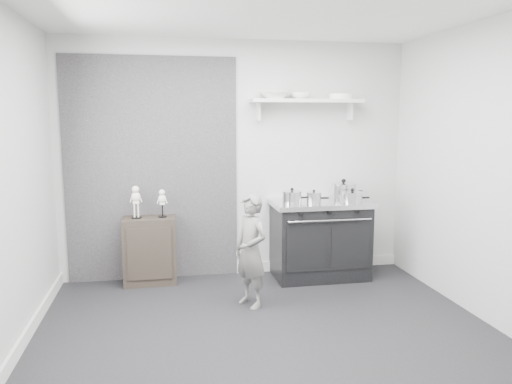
% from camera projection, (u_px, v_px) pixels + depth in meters
% --- Properties ---
extents(ground, '(4.00, 4.00, 0.00)m').
position_uv_depth(ground, '(269.00, 337.00, 4.20)').
color(ground, black).
rests_on(ground, ground).
extents(room_shell, '(4.02, 3.62, 2.71)m').
position_uv_depth(room_shell, '(255.00, 142.00, 4.09)').
color(room_shell, '#B8B8B6').
rests_on(room_shell, ground).
extents(wall_shelf, '(1.30, 0.26, 0.24)m').
position_uv_depth(wall_shelf, '(307.00, 102.00, 5.68)').
color(wall_shelf, silver).
rests_on(wall_shelf, room_shell).
extents(stove, '(1.11, 0.69, 0.89)m').
position_uv_depth(stove, '(320.00, 239.00, 5.74)').
color(stove, black).
rests_on(stove, ground).
extents(side_cabinet, '(0.57, 0.33, 0.74)m').
position_uv_depth(side_cabinet, '(150.00, 251.00, 5.53)').
color(side_cabinet, black).
rests_on(side_cabinet, ground).
extents(child, '(0.43, 0.48, 1.11)m').
position_uv_depth(child, '(251.00, 251.00, 4.83)').
color(child, slate).
rests_on(child, ground).
extents(pot_front_left, '(0.30, 0.22, 0.17)m').
position_uv_depth(pot_front_left, '(292.00, 197.00, 5.51)').
color(pot_front_left, silver).
rests_on(pot_front_left, stove).
extents(pot_back_right, '(0.38, 0.29, 0.24)m').
position_uv_depth(pot_back_right, '(343.00, 191.00, 5.81)').
color(pot_back_right, silver).
rests_on(pot_back_right, stove).
extents(pot_front_right, '(0.32, 0.23, 0.17)m').
position_uv_depth(pot_front_right, '(352.00, 197.00, 5.52)').
color(pot_front_right, silver).
rests_on(pot_front_right, stove).
extents(pot_front_center, '(0.26, 0.17, 0.15)m').
position_uv_depth(pot_front_center, '(314.00, 198.00, 5.52)').
color(pot_front_center, silver).
rests_on(pot_front_center, stove).
extents(skeleton_full, '(0.11, 0.07, 0.41)m').
position_uv_depth(skeleton_full, '(136.00, 200.00, 5.41)').
color(skeleton_full, white).
rests_on(skeleton_full, side_cabinet).
extents(skeleton_torso, '(0.10, 0.06, 0.35)m').
position_uv_depth(skeleton_torso, '(162.00, 201.00, 5.47)').
color(skeleton_torso, white).
rests_on(skeleton_torso, side_cabinet).
extents(bowl_large, '(0.33, 0.33, 0.08)m').
position_uv_depth(bowl_large, '(275.00, 95.00, 5.59)').
color(bowl_large, white).
rests_on(bowl_large, wall_shelf).
extents(bowl_small, '(0.23, 0.23, 0.07)m').
position_uv_depth(bowl_small, '(300.00, 96.00, 5.65)').
color(bowl_small, white).
rests_on(bowl_small, wall_shelf).
extents(plate_stack, '(0.27, 0.27, 0.06)m').
position_uv_depth(plate_stack, '(341.00, 97.00, 5.74)').
color(plate_stack, white).
rests_on(plate_stack, wall_shelf).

